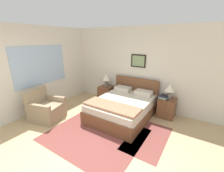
# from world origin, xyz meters

# --- Properties ---
(ground_plane) EXTENTS (16.00, 16.00, 0.00)m
(ground_plane) POSITION_xyz_m (0.00, 0.00, 0.00)
(ground_plane) COLOR tan
(wall_back) EXTENTS (7.09, 0.09, 2.60)m
(wall_back) POSITION_xyz_m (0.00, 3.05, 1.30)
(wall_back) COLOR silver
(wall_back) RESTS_ON ground_plane
(wall_left) EXTENTS (0.08, 5.42, 2.60)m
(wall_left) POSITION_xyz_m (-2.38, 1.49, 1.31)
(wall_left) COLOR silver
(wall_left) RESTS_ON ground_plane
(area_rug_main) EXTENTS (2.20, 1.85, 0.01)m
(area_rug_main) POSITION_xyz_m (-0.05, 0.88, 0.00)
(area_rug_main) COLOR brown
(area_rug_main) RESTS_ON ground_plane
(area_rug_bedside) EXTENTS (0.83, 1.43, 0.01)m
(area_rug_bedside) POSITION_xyz_m (1.07, 1.45, 0.00)
(area_rug_bedside) COLOR brown
(area_rug_bedside) RESTS_ON ground_plane
(bed) EXTENTS (1.52, 1.91, 0.99)m
(bed) POSITION_xyz_m (0.07, 2.03, 0.30)
(bed) COLOR brown
(bed) RESTS_ON ground_plane
(armchair) EXTENTS (0.95, 0.93, 0.87)m
(armchair) POSITION_xyz_m (-1.72, 0.74, 0.29)
(armchair) COLOR #998466
(armchair) RESTS_ON ground_plane
(nightstand_near_window) EXTENTS (0.46, 0.49, 0.56)m
(nightstand_near_window) POSITION_xyz_m (-1.01, 2.74, 0.28)
(nightstand_near_window) COLOR brown
(nightstand_near_window) RESTS_ON ground_plane
(nightstand_by_door) EXTENTS (0.46, 0.49, 0.56)m
(nightstand_by_door) POSITION_xyz_m (1.16, 2.74, 0.28)
(nightstand_by_door) COLOR brown
(nightstand_by_door) RESTS_ON ground_plane
(table_lamp_near_window) EXTENTS (0.27, 0.27, 0.45)m
(table_lamp_near_window) POSITION_xyz_m (-1.01, 2.76, 0.87)
(table_lamp_near_window) COLOR slate
(table_lamp_near_window) RESTS_ON nightstand_near_window
(table_lamp_by_door) EXTENTS (0.27, 0.27, 0.45)m
(table_lamp_by_door) POSITION_xyz_m (1.17, 2.76, 0.87)
(table_lamp_by_door) COLOR slate
(table_lamp_by_door) RESTS_ON nightstand_by_door
(book_thick_bottom) EXTENTS (0.23, 0.27, 0.02)m
(book_thick_bottom) POSITION_xyz_m (1.06, 2.69, 0.57)
(book_thick_bottom) COLOR #4C7551
(book_thick_bottom) RESTS_ON nightstand_by_door
(book_hardcover_middle) EXTENTS (0.25, 0.30, 0.03)m
(book_hardcover_middle) POSITION_xyz_m (1.06, 2.69, 0.60)
(book_hardcover_middle) COLOR beige
(book_hardcover_middle) RESTS_ON book_thick_bottom
(book_novel_upper) EXTENTS (0.22, 0.24, 0.03)m
(book_novel_upper) POSITION_xyz_m (1.06, 2.69, 0.63)
(book_novel_upper) COLOR #335693
(book_novel_upper) RESTS_ON book_hardcover_middle
(book_slim_near_top) EXTENTS (0.22, 0.25, 0.03)m
(book_slim_near_top) POSITION_xyz_m (1.06, 2.69, 0.65)
(book_slim_near_top) COLOR #232328
(book_slim_near_top) RESTS_ON book_novel_upper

